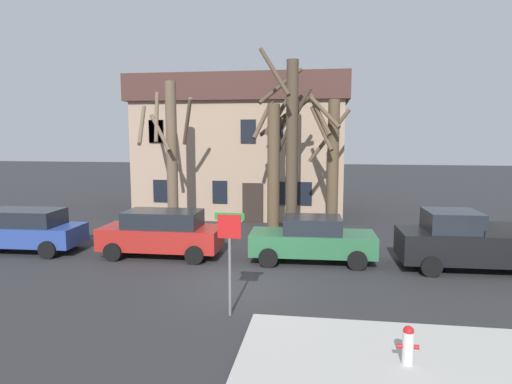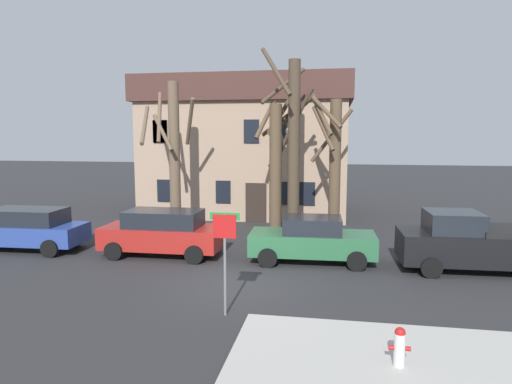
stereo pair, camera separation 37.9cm
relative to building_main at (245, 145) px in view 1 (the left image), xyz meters
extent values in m
plane|color=#2D2D30|center=(2.23, -13.46, -3.98)|extent=(120.00, 120.00, 0.00)
cube|color=tan|center=(0.00, 0.00, -0.78)|extent=(11.46, 7.15, 6.40)
cube|color=#4C2D28|center=(0.00, 0.00, 3.14)|extent=(11.96, 7.65, 1.43)
cube|color=#2D231E|center=(1.05, -3.62, -2.93)|extent=(1.10, 0.12, 2.10)
cube|color=black|center=(-4.01, -3.61, -2.38)|extent=(0.80, 0.08, 1.20)
cube|color=black|center=(-0.72, -3.61, -2.38)|extent=(0.80, 0.08, 1.20)
cube|color=black|center=(2.43, -3.61, -2.38)|extent=(0.80, 0.08, 1.20)
cube|color=black|center=(3.74, -3.61, -2.38)|extent=(0.80, 0.08, 1.20)
cube|color=black|center=(-4.17, -3.61, 0.82)|extent=(0.80, 0.08, 1.20)
cube|color=black|center=(-4.17, -3.61, 0.82)|extent=(0.80, 0.08, 1.20)
cube|color=black|center=(0.82, -3.61, 0.82)|extent=(0.80, 0.08, 1.20)
cube|color=black|center=(2.24, -3.61, 0.82)|extent=(0.80, 0.08, 1.20)
cylinder|color=brown|center=(-2.28, -6.63, -0.46)|extent=(0.51, 0.51, 7.05)
cylinder|color=brown|center=(-3.54, -7.02, 1.10)|extent=(0.97, 2.67, 1.88)
cylinder|color=brown|center=(-2.63, -7.16, 0.73)|extent=(1.26, 0.92, 1.69)
cylinder|color=brown|center=(-1.63, -6.26, 1.23)|extent=(0.96, 1.53, 2.16)
cylinder|color=brown|center=(-2.91, -6.81, 1.44)|extent=(0.57, 1.45, 2.38)
cylinder|color=brown|center=(2.48, -6.69, -1.00)|extent=(0.56, 0.56, 5.97)
cylinder|color=brown|center=(2.88, -6.22, 0.39)|extent=(1.17, 1.06, 1.90)
cylinder|color=brown|center=(1.96, -6.35, 1.33)|extent=(0.92, 1.29, 1.82)
cylinder|color=brown|center=(2.54, -5.90, 1.20)|extent=(1.69, 0.31, 1.33)
cylinder|color=brown|center=(3.24, -5.78, 1.61)|extent=(2.01, 1.73, 1.62)
cylinder|color=brown|center=(2.58, -6.20, 1.42)|extent=(1.17, 0.41, 1.70)
cylinder|color=#4C3D2D|center=(3.30, -6.81, -0.06)|extent=(0.52, 0.52, 7.84)
cylinder|color=#4C3D2D|center=(3.53, -6.28, 1.71)|extent=(1.28, 0.69, 2.00)
cylinder|color=#4C3D2D|center=(2.58, -7.48, 3.28)|extent=(1.57, 1.67, 2.24)
cylinder|color=#4C3D2D|center=(2.70, -5.92, 2.84)|extent=(1.97, 1.41, 1.75)
cylinder|color=brown|center=(5.11, -6.94, -0.92)|extent=(0.50, 0.50, 6.12)
cylinder|color=brown|center=(4.73, -7.53, 1.56)|extent=(1.37, 0.97, 1.39)
cylinder|color=brown|center=(4.59, -7.37, 0.90)|extent=(1.09, 1.26, 1.92)
cylinder|color=brown|center=(4.53, -7.35, 1.43)|extent=(1.04, 1.37, 1.72)
cylinder|color=brown|center=(4.94, -6.08, 0.59)|extent=(1.90, 0.54, 2.42)
cube|color=#2D4799|center=(-7.06, -10.88, -3.29)|extent=(4.72, 1.96, 0.75)
cube|color=#1E232B|center=(-6.96, -10.88, -2.60)|extent=(2.94, 1.68, 0.62)
cylinder|color=black|center=(-8.67, -10.04, -3.64)|extent=(0.69, 0.24, 0.68)
cylinder|color=black|center=(-5.44, -11.72, -3.64)|extent=(0.69, 0.24, 0.68)
cylinder|color=black|center=(-5.51, -9.93, -3.64)|extent=(0.69, 0.24, 0.68)
cube|color=#AD231E|center=(-1.35, -10.74, -3.25)|extent=(4.55, 1.86, 0.82)
cube|color=#1E232B|center=(-1.26, -10.74, -2.53)|extent=(2.83, 1.62, 0.62)
cylinder|color=black|center=(-2.88, -11.66, -3.64)|extent=(0.68, 0.23, 0.68)
cylinder|color=black|center=(-2.90, -9.86, -3.64)|extent=(0.68, 0.23, 0.68)
cylinder|color=black|center=(0.20, -11.63, -3.64)|extent=(0.68, 0.23, 0.68)
cylinder|color=black|center=(0.18, -9.82, -3.64)|extent=(0.68, 0.23, 0.68)
cube|color=#2D6B42|center=(4.35, -10.66, -3.28)|extent=(4.55, 1.92, 0.76)
cube|color=#1E232B|center=(4.35, -10.66, -2.61)|extent=(2.12, 1.63, 0.58)
cylinder|color=black|center=(2.85, -11.59, -3.64)|extent=(0.69, 0.24, 0.68)
cylinder|color=black|center=(2.79, -9.83, -3.64)|extent=(0.69, 0.24, 0.68)
cylinder|color=black|center=(5.91, -11.49, -3.64)|extent=(0.69, 0.24, 0.68)
cylinder|color=black|center=(5.84, -9.72, -3.64)|extent=(0.69, 0.24, 0.68)
cube|color=black|center=(10.05, -10.83, -3.16)|extent=(5.46, 2.13, 1.01)
cube|color=#1E232B|center=(9.08, -10.86, -2.30)|extent=(1.78, 1.78, 0.70)
cylinder|color=black|center=(8.25, -11.87, -3.64)|extent=(0.69, 0.24, 0.68)
cylinder|color=black|center=(8.19, -9.90, -3.64)|extent=(0.69, 0.24, 0.68)
cylinder|color=silver|center=(6.41, -18.10, -3.53)|extent=(0.22, 0.22, 0.66)
sphere|color=red|center=(6.41, -18.10, -3.18)|extent=(0.21, 0.21, 0.21)
cylinder|color=red|center=(6.25, -18.10, -3.50)|extent=(0.10, 0.09, 0.09)
cylinder|color=red|center=(6.57, -18.10, -3.50)|extent=(0.10, 0.09, 0.09)
cylinder|color=slate|center=(2.40, -15.97, -2.67)|extent=(0.07, 0.07, 2.62)
cube|color=red|center=(2.40, -15.99, -1.66)|extent=(0.60, 0.03, 0.60)
cube|color=#1E8C38|center=(2.40, -15.95, -1.41)|extent=(0.76, 0.02, 0.18)
torus|color=black|center=(-0.91, -8.04, -3.63)|extent=(0.68, 0.29, 0.71)
torus|color=black|center=(-1.88, -7.68, -3.63)|extent=(0.68, 0.29, 0.71)
cylinder|color=black|center=(-1.40, -7.86, -3.41)|extent=(0.95, 0.38, 0.19)
cylinder|color=black|center=(-1.58, -7.79, -3.18)|extent=(0.10, 0.06, 0.45)
camera|label=1|loc=(4.71, -26.83, 0.61)|focal=31.67mm
camera|label=2|loc=(5.08, -26.77, 0.61)|focal=31.67mm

